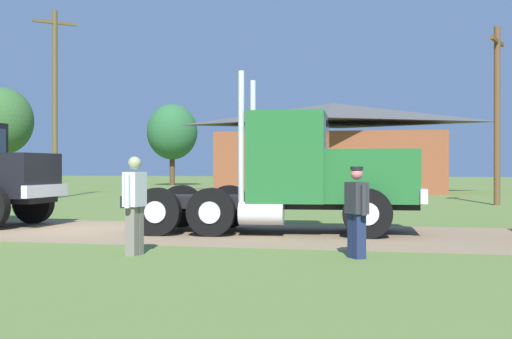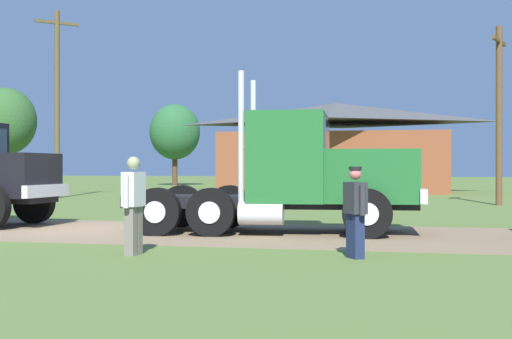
% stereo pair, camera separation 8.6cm
% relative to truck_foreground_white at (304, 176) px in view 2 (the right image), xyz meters
% --- Properties ---
extents(ground_plane, '(200.00, 200.00, 0.00)m').
position_rel_truck_foreground_white_xyz_m(ground_plane, '(-5.49, -0.47, -1.35)').
color(ground_plane, '#586F32').
extents(dirt_track, '(120.00, 5.87, 0.01)m').
position_rel_truck_foreground_white_xyz_m(dirt_track, '(-5.49, -0.47, -1.35)').
color(dirt_track, '#856D50').
rests_on(dirt_track, ground_plane).
extents(truck_foreground_white, '(7.17, 3.18, 3.75)m').
position_rel_truck_foreground_white_xyz_m(truck_foreground_white, '(0.00, 0.00, 0.00)').
color(truck_foreground_white, black).
rests_on(truck_foreground_white, ground_plane).
extents(visitor_standing_near, '(0.45, 0.53, 1.57)m').
position_rel_truck_foreground_white_xyz_m(visitor_standing_near, '(1.66, -4.49, -0.51)').
color(visitor_standing_near, '#2D2D33').
rests_on(visitor_standing_near, ground_plane).
extents(visitor_walking_mid, '(0.31, 0.63, 1.75)m').
position_rel_truck_foreground_white_xyz_m(visitor_walking_mid, '(-2.23, -4.94, -0.40)').
color(visitor_walking_mid, silver).
rests_on(visitor_walking_mid, ground_plane).
extents(shed_building, '(14.56, 8.74, 5.57)m').
position_rel_truck_foreground_white_xyz_m(shed_building, '(-2.89, 28.56, 1.34)').
color(shed_building, brown).
rests_on(shed_building, ground_plane).
extents(utility_pole_near, '(1.63, 1.68, 9.38)m').
position_rel_truck_foreground_white_xyz_m(utility_pole_near, '(-15.28, 16.07, 3.60)').
color(utility_pole_near, brown).
rests_on(utility_pole_near, ground_plane).
extents(utility_pole_far, '(0.74, 2.15, 7.29)m').
position_rel_truck_foreground_white_xyz_m(utility_pole_far, '(5.63, 14.12, 2.54)').
color(utility_pole_far, brown).
rests_on(utility_pole_far, ground_plane).
extents(tree_left, '(5.08, 5.08, 8.19)m').
position_rel_truck_foreground_white_xyz_m(tree_left, '(-31.70, 37.29, 4.03)').
color(tree_left, '#513823').
rests_on(tree_left, ground_plane).
extents(tree_mid, '(4.25, 4.25, 6.86)m').
position_rel_truck_foreground_white_xyz_m(tree_mid, '(-18.08, 41.06, 3.15)').
color(tree_mid, '#513823').
rests_on(tree_mid, ground_plane).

